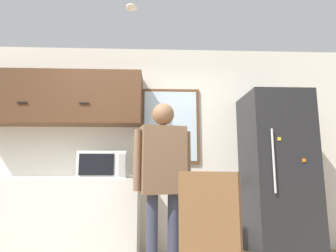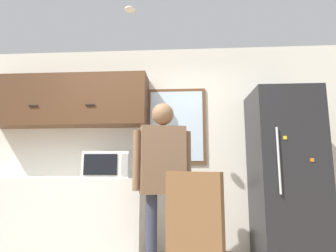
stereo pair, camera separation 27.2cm
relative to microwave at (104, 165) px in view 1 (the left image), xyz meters
The scene contains 9 objects.
back_wall 0.72m from the microwave, 40.55° to the left, with size 6.00×0.06×2.70m.
counter 0.90m from the microwave, behind, with size 2.10×0.63×0.93m.
upper_cabinets 1.08m from the microwave, 161.22° to the left, with size 2.10×0.39×0.67m.
microwave is the anchor object (origin of this frame).
person 0.81m from the microwave, 34.27° to the right, with size 0.58×0.33×1.71m.
refrigerator 2.05m from the microwave, ahead, with size 0.71×0.74×1.94m.
chair 1.72m from the microwave, 52.13° to the right, with size 0.64×0.64×1.03m.
window 1.02m from the microwave, 26.40° to the left, with size 0.78×0.05×1.02m.
ceiling_light 1.74m from the microwave, 60.95° to the right, with size 0.11×0.11×0.01m.
Camera 1 is at (0.11, -1.69, 1.06)m, focal length 28.00 mm.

